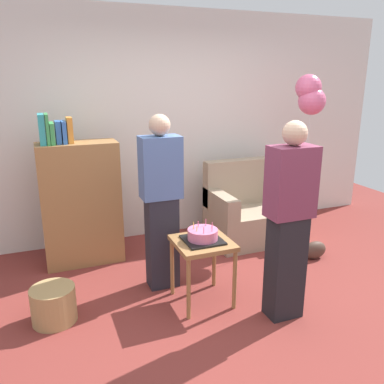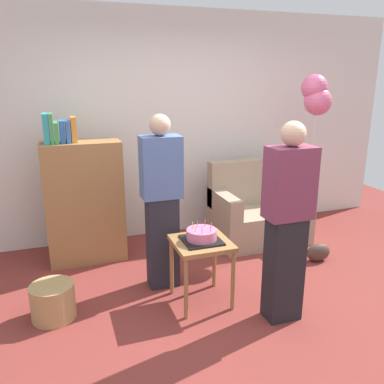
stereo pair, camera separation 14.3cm
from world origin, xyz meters
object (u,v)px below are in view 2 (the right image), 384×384
object	(u,v)px
bookshelf	(84,200)
side_table	(201,250)
balloon_bunch	(316,95)
wicker_basket	(53,301)
person_holding_cake	(287,223)
handbag	(318,252)
birthday_cake	(202,236)
couch	(258,213)
person_blowing_candles	(162,202)

from	to	relation	value
bookshelf	side_table	world-z (taller)	bookshelf
balloon_bunch	wicker_basket	bearing A→B (deg)	-165.80
person_holding_cake	balloon_bunch	xyz separation A→B (m)	(1.15, 1.35, 0.90)
handbag	birthday_cake	bearing A→B (deg)	-167.08
birthday_cake	balloon_bunch	size ratio (longest dim) A/B	0.16
bookshelf	birthday_cake	size ratio (longest dim) A/B	4.98
birthday_cake	handbag	distance (m)	1.61
couch	wicker_basket	size ratio (longest dim) A/B	3.06
birthday_cake	balloon_bunch	world-z (taller)	balloon_bunch
side_table	person_blowing_candles	bearing A→B (deg)	120.39
person_blowing_candles	bookshelf	bearing A→B (deg)	121.96
couch	bookshelf	size ratio (longest dim) A/B	0.69
couch	side_table	xyz separation A→B (m)	(-1.14, -1.11, 0.15)
side_table	handbag	distance (m)	1.57
bookshelf	birthday_cake	world-z (taller)	bookshelf
wicker_basket	handbag	xyz separation A→B (m)	(2.73, 0.18, -0.05)
couch	person_blowing_candles	bearing A→B (deg)	-152.98
person_holding_cake	wicker_basket	world-z (taller)	person_holding_cake
wicker_basket	bookshelf	bearing A→B (deg)	70.64
couch	handbag	distance (m)	0.88
side_table	birthday_cake	distance (m)	0.14
person_holding_cake	wicker_basket	distance (m)	2.02
person_holding_cake	wicker_basket	xyz separation A→B (m)	(-1.80, 0.60, -0.68)
person_blowing_candles	balloon_bunch	bearing A→B (deg)	7.75
couch	person_holding_cake	distance (m)	1.74
birthday_cake	person_holding_cake	xyz separation A→B (m)	(0.55, -0.44, 0.20)
couch	handbag	size ratio (longest dim) A/B	3.93
bookshelf	handbag	xyz separation A→B (m)	(2.37, -0.87, -0.58)
bookshelf	birthday_cake	distance (m)	1.50
side_table	birthday_cake	size ratio (longest dim) A/B	1.81
person_blowing_candles	handbag	bearing A→B (deg)	-8.91
bookshelf	person_blowing_candles	distance (m)	1.04
side_table	person_holding_cake	world-z (taller)	person_holding_cake
couch	side_table	world-z (taller)	couch
handbag	couch	bearing A→B (deg)	113.85
person_blowing_candles	wicker_basket	xyz separation A→B (m)	(-1.01, -0.25, -0.68)
person_blowing_candles	person_holding_cake	distance (m)	1.16
bookshelf	person_holding_cake	world-z (taller)	person_holding_cake
couch	person_blowing_candles	size ratio (longest dim) A/B	0.67
birthday_cake	side_table	bearing A→B (deg)	-159.82
side_table	wicker_basket	size ratio (longest dim) A/B	1.61
handbag	balloon_bunch	distance (m)	1.74
handbag	person_blowing_candles	bearing A→B (deg)	177.76
person_holding_cake	bookshelf	bearing A→B (deg)	-45.73
side_table	handbag	bearing A→B (deg)	12.92
bookshelf	person_holding_cake	bearing A→B (deg)	-49.13
bookshelf	balloon_bunch	xyz separation A→B (m)	(2.58, -0.30, 1.06)
side_table	birthday_cake	xyz separation A→B (m)	(0.00, 0.00, 0.14)
wicker_basket	couch	bearing A→B (deg)	21.71
balloon_bunch	person_blowing_candles	bearing A→B (deg)	-165.58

